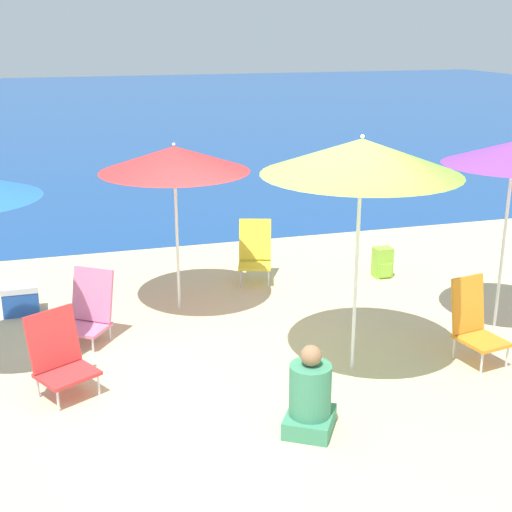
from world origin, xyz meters
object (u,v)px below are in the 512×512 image
beach_chair_red (59,355)px  beach_umbrella_lime (362,157)px  beach_chair_yellow (255,251)px  beach_chair_orange (474,321)px  beach_chair_pink (89,309)px  cooler_box (21,299)px  person_seated_near (310,398)px  backpack_lime (382,263)px  beach_umbrella_red (174,159)px

beach_chair_red → beach_umbrella_lime: bearing=-35.6°
beach_umbrella_lime → beach_chair_yellow: size_ratio=2.91×
beach_chair_red → beach_chair_orange: beach_chair_orange is taller
beach_chair_pink → cooler_box: (-0.77, 1.01, -0.18)m
person_seated_near → backpack_lime: 4.19m
beach_chair_yellow → beach_chair_red: bearing=-119.4°
beach_chair_red → beach_chair_yellow: (2.67, 2.52, 0.03)m
beach_umbrella_red → beach_chair_pink: 1.99m
beach_chair_orange → person_seated_near: size_ratio=1.09×
beach_chair_pink → beach_chair_yellow: beach_chair_yellow is taller
person_seated_near → cooler_box: 4.27m
beach_chair_orange → beach_chair_pink: 4.17m
backpack_lime → cooler_box: bearing=179.8°
beach_chair_pink → person_seated_near: 3.00m
beach_chair_orange → person_seated_near: 2.29m
beach_umbrella_lime → beach_chair_red: beach_umbrella_lime is taller
beach_umbrella_red → beach_chair_red: bearing=-129.5°
beach_chair_yellow → cooler_box: size_ratio=1.92×
beach_chair_pink → person_seated_near: (1.71, -2.47, -0.05)m
beach_umbrella_lime → beach_chair_orange: beach_umbrella_lime is taller
backpack_lime → beach_umbrella_red: bearing=-173.0°
person_seated_near → cooler_box: size_ratio=1.88×
beach_umbrella_lime → beach_chair_orange: 2.21m
beach_chair_pink → beach_umbrella_red: bearing=64.2°
beach_chair_red → cooler_box: beach_chair_red is taller
beach_umbrella_lime → person_seated_near: bearing=-130.6°
beach_umbrella_lime → beach_chair_red: size_ratio=2.99×
beach_chair_orange → person_seated_near: (-2.13, -0.83, -0.12)m
beach_chair_orange → person_seated_near: bearing=-169.3°
cooler_box → beach_umbrella_red: bearing=-11.5°
beach_umbrella_red → beach_umbrella_lime: size_ratio=0.86×
person_seated_near → beach_chair_pink: bearing=156.3°
beach_chair_orange → beach_umbrella_red: bearing=129.5°
beach_umbrella_red → beach_chair_yellow: 2.03m
beach_chair_red → beach_chair_orange: (4.19, -0.47, 0.04)m
beach_umbrella_lime → cooler_box: 4.61m
beach_chair_yellow → beach_chair_pink: bearing=-132.5°
beach_umbrella_lime → person_seated_near: 2.27m
beach_chair_pink → beach_chair_yellow: size_ratio=0.96×
beach_chair_orange → beach_chair_pink: bearing=146.2°
beach_umbrella_red → beach_chair_orange: size_ratio=2.35×
backpack_lime → cooler_box: 4.84m
beach_chair_red → beach_chair_pink: (0.35, 1.17, -0.03)m
backpack_lime → beach_chair_yellow: bearing=168.1°
cooler_box → beach_umbrella_lime: bearing=-37.4°
beach_chair_orange → beach_chair_red: bearing=162.9°
beach_chair_red → beach_chair_orange: 4.21m
beach_umbrella_lime → beach_chair_red: (-2.88, 0.35, -1.81)m
backpack_lime → beach_chair_orange: bearing=-95.2°
backpack_lime → beach_chair_pink: bearing=-166.4°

